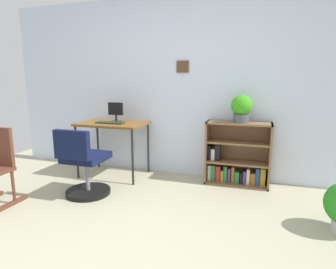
{
  "coord_description": "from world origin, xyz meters",
  "views": [
    {
      "loc": [
        1.14,
        -1.67,
        1.33
      ],
      "look_at": [
        0.1,
        1.5,
        0.69
      ],
      "focal_mm": 29.92,
      "sensor_mm": 36.0,
      "label": 1
    }
  ],
  "objects_px": {
    "desk": "(113,127)",
    "monitor": "(116,112)",
    "keyboard": "(110,123)",
    "potted_plant_on_shelf": "(242,108)",
    "bookshelf_low": "(236,157)",
    "office_chair": "(84,167)"
  },
  "relations": [
    {
      "from": "monitor",
      "to": "potted_plant_on_shelf",
      "type": "bearing_deg",
      "value": 2.78
    },
    {
      "from": "keyboard",
      "to": "potted_plant_on_shelf",
      "type": "bearing_deg",
      "value": 8.05
    },
    {
      "from": "office_chair",
      "to": "desk",
      "type": "bearing_deg",
      "value": 92.74
    },
    {
      "from": "desk",
      "to": "bookshelf_low",
      "type": "relative_size",
      "value": 1.12
    },
    {
      "from": "bookshelf_low",
      "to": "monitor",
      "type": "bearing_deg",
      "value": -175.4
    },
    {
      "from": "monitor",
      "to": "office_chair",
      "type": "distance_m",
      "value": 1.01
    },
    {
      "from": "desk",
      "to": "keyboard",
      "type": "xyz_separation_m",
      "value": [
        0.01,
        -0.08,
        0.08
      ]
    },
    {
      "from": "keyboard",
      "to": "potted_plant_on_shelf",
      "type": "xyz_separation_m",
      "value": [
        1.71,
        0.24,
        0.23
      ]
    },
    {
      "from": "monitor",
      "to": "keyboard",
      "type": "bearing_deg",
      "value": -91.72
    },
    {
      "from": "desk",
      "to": "monitor",
      "type": "relative_size",
      "value": 3.37
    },
    {
      "from": "keyboard",
      "to": "bookshelf_low",
      "type": "bearing_deg",
      "value": 9.95
    },
    {
      "from": "monitor",
      "to": "keyboard",
      "type": "height_order",
      "value": "monitor"
    },
    {
      "from": "monitor",
      "to": "office_chair",
      "type": "relative_size",
      "value": 0.34
    },
    {
      "from": "office_chair",
      "to": "monitor",
      "type": "bearing_deg",
      "value": 91.74
    },
    {
      "from": "potted_plant_on_shelf",
      "to": "keyboard",
      "type": "bearing_deg",
      "value": -171.95
    },
    {
      "from": "desk",
      "to": "potted_plant_on_shelf",
      "type": "xyz_separation_m",
      "value": [
        1.71,
        0.16,
        0.31
      ]
    },
    {
      "from": "keyboard",
      "to": "office_chair",
      "type": "xyz_separation_m",
      "value": [
        0.03,
        -0.69,
        -0.42
      ]
    },
    {
      "from": "monitor",
      "to": "keyboard",
      "type": "xyz_separation_m",
      "value": [
        -0.0,
        -0.16,
        -0.13
      ]
    },
    {
      "from": "desk",
      "to": "monitor",
      "type": "height_order",
      "value": "monitor"
    },
    {
      "from": "desk",
      "to": "potted_plant_on_shelf",
      "type": "height_order",
      "value": "potted_plant_on_shelf"
    },
    {
      "from": "keyboard",
      "to": "monitor",
      "type": "bearing_deg",
      "value": 88.28
    },
    {
      "from": "potted_plant_on_shelf",
      "to": "bookshelf_low",
      "type": "bearing_deg",
      "value": 127.42
    }
  ]
}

